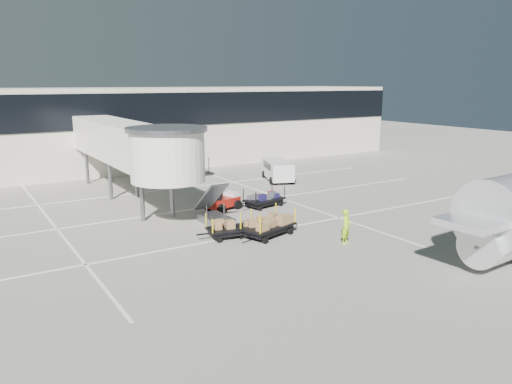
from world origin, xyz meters
TOP-DOWN VIEW (x-y plane):
  - ground at (0.00, 0.00)m, footprint 140.00×140.00m
  - lane_markings at (-0.67, 9.33)m, footprint 40.00×30.00m
  - terminal at (-0.35, 29.94)m, footprint 64.00×12.11m
  - jet_bridge at (-3.97, 12.26)m, footprint 5.70×20.40m
  - baggage_tug at (0.70, 7.84)m, footprint 2.64×2.09m
  - suitcase_cart at (3.57, 7.01)m, footprint 3.63×1.94m
  - box_cart_near at (-0.20, 1.08)m, footprint 4.03×2.47m
  - box_cart_far at (-1.78, 2.03)m, footprint 3.61×1.92m
  - ground_worker at (2.83, -2.18)m, footprint 0.83×0.72m
  - minivan at (9.69, 14.50)m, footprint 3.38×4.99m

SIDE VIEW (x-z plane):
  - ground at x=0.00m, z-range 0.00..0.00m
  - lane_markings at x=-0.67m, z-range 0.00..0.02m
  - suitcase_cart at x=3.57m, z-range -0.20..1.19m
  - box_cart_far at x=-1.78m, z-range -0.18..1.20m
  - baggage_tug at x=0.70m, z-range -0.22..1.37m
  - box_cart_near at x=-0.20m, z-range -0.17..1.38m
  - ground_worker at x=2.83m, z-range 0.00..1.92m
  - minivan at x=9.69m, z-range 0.18..1.93m
  - terminal at x=-0.35m, z-range -3.49..11.71m
  - jet_bridge at x=-3.97m, z-range 1.27..7.30m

